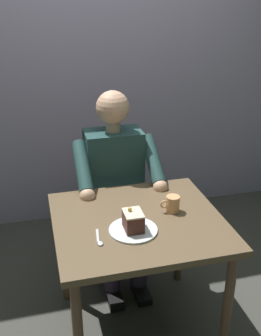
{
  "coord_description": "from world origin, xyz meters",
  "views": [
    {
      "loc": [
        0.48,
        1.73,
        1.83
      ],
      "look_at": [
        0.02,
        -0.1,
        0.98
      ],
      "focal_mm": 42.96,
      "sensor_mm": 36.0,
      "label": 1
    }
  ],
  "objects_px": {
    "coffee_cup": "(172,204)",
    "dessert_spoon": "(99,240)",
    "dining_table": "(138,235)",
    "cake_slice": "(133,221)",
    "chair": "(112,197)",
    "seated_person": "(117,187)"
  },
  "relations": [
    {
      "from": "dining_table",
      "to": "dessert_spoon",
      "type": "relative_size",
      "value": 6.11
    },
    {
      "from": "cake_slice",
      "to": "coffee_cup",
      "type": "height_order",
      "value": "cake_slice"
    },
    {
      "from": "chair",
      "to": "seated_person",
      "type": "bearing_deg",
      "value": 90.0
    },
    {
      "from": "coffee_cup",
      "to": "dessert_spoon",
      "type": "xyz_separation_m",
      "value": [
        0.43,
        0.17,
        -0.04
      ]
    },
    {
      "from": "cake_slice",
      "to": "coffee_cup",
      "type": "relative_size",
      "value": 1.07
    },
    {
      "from": "dining_table",
      "to": "cake_slice",
      "type": "relative_size",
      "value": 7.6
    },
    {
      "from": "seated_person",
      "to": "dessert_spoon",
      "type": "distance_m",
      "value": 0.71
    },
    {
      "from": "seated_person",
      "to": "cake_slice",
      "type": "height_order",
      "value": "seated_person"
    },
    {
      "from": "cake_slice",
      "to": "dessert_spoon",
      "type": "xyz_separation_m",
      "value": [
        0.18,
        0.04,
        -0.05
      ]
    },
    {
      "from": "dining_table",
      "to": "chair",
      "type": "height_order",
      "value": "chair"
    },
    {
      "from": "cake_slice",
      "to": "dessert_spoon",
      "type": "height_order",
      "value": "cake_slice"
    },
    {
      "from": "seated_person",
      "to": "coffee_cup",
      "type": "bearing_deg",
      "value": 112.0
    },
    {
      "from": "dining_table",
      "to": "cake_slice",
      "type": "distance_m",
      "value": 0.19
    },
    {
      "from": "cake_slice",
      "to": "chair",
      "type": "bearing_deg",
      "value": -93.85
    },
    {
      "from": "seated_person",
      "to": "dessert_spoon",
      "type": "bearing_deg",
      "value": 70.77
    },
    {
      "from": "dining_table",
      "to": "cake_slice",
      "type": "height_order",
      "value": "cake_slice"
    },
    {
      "from": "coffee_cup",
      "to": "dessert_spoon",
      "type": "height_order",
      "value": "coffee_cup"
    },
    {
      "from": "chair",
      "to": "dessert_spoon",
      "type": "height_order",
      "value": "chair"
    },
    {
      "from": "coffee_cup",
      "to": "dessert_spoon",
      "type": "relative_size",
      "value": 0.75
    },
    {
      "from": "cake_slice",
      "to": "dessert_spoon",
      "type": "distance_m",
      "value": 0.19
    },
    {
      "from": "dining_table",
      "to": "chair",
      "type": "bearing_deg",
      "value": -90.0
    },
    {
      "from": "seated_person",
      "to": "dining_table",
      "type": "bearing_deg",
      "value": 90.0
    }
  ]
}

